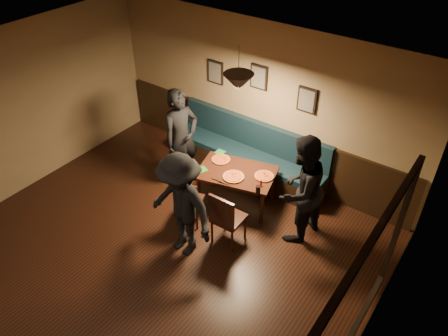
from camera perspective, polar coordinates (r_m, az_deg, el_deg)
name	(u,v)px	position (r m, az deg, el deg)	size (l,w,h in m)	color
floor	(120,287)	(6.42, -13.48, -14.96)	(7.00, 7.00, 0.00)	black
ceiling	(80,109)	(4.63, -18.33, 7.35)	(7.00, 7.00, 0.00)	silver
wall_back	(259,101)	(7.59, 4.57, 8.81)	(6.00, 6.00, 0.00)	#8C704F
wainscot	(255,145)	(8.03, 4.15, 3.03)	(5.88, 0.06, 1.00)	black
booth_bench	(247,152)	(7.83, 3.09, 2.15)	(3.00, 0.60, 1.00)	#0F232D
window_frame	(357,300)	(4.44, 17.08, -16.21)	(0.06, 2.56, 1.86)	black
window_glass	(354,298)	(4.44, 16.71, -16.05)	(2.40, 2.40, 0.00)	black
picture_left	(216,72)	(7.89, -1.12, 12.46)	(0.32, 0.04, 0.42)	black
picture_center	(259,77)	(7.37, 4.61, 11.82)	(0.32, 0.04, 0.42)	black
picture_right	(307,100)	(7.06, 10.82, 8.76)	(0.32, 0.04, 0.42)	black
pendant_lamp	(238,82)	(6.24, 1.91, 11.21)	(0.44, 0.44, 0.25)	black
dining_table	(236,187)	(7.27, 1.61, -2.57)	(1.24, 0.80, 0.67)	#321F0D
chair_near_left	(190,200)	(6.89, -4.52, -4.15)	(0.39, 0.39, 0.88)	#311C0D
chair_near_right	(229,217)	(6.51, 0.64, -6.43)	(0.43, 0.43, 0.97)	black
diner_left	(181,139)	(7.46, -5.62, 3.85)	(0.66, 0.43, 1.82)	black
diner_right	(300,190)	(6.44, 10.00, -2.83)	(0.86, 0.67, 1.78)	black
diner_front	(181,206)	(6.16, -5.68, -5.00)	(1.10, 0.63, 1.70)	black
pizza_a	(221,159)	(7.31, -0.40, 1.13)	(0.31, 0.31, 0.04)	gold
pizza_b	(233,177)	(6.93, 1.25, -1.14)	(0.34, 0.34, 0.04)	#C26F24
pizza_c	(264,176)	(6.97, 5.29, -1.06)	(0.31, 0.31, 0.04)	gold
soda_glass	(258,190)	(6.59, 4.49, -2.92)	(0.07, 0.07, 0.16)	black
tabasco_bottle	(261,183)	(6.75, 4.88, -1.95)	(0.03, 0.03, 0.13)	#921004
napkin_a	(220,152)	(7.51, -0.52, 2.09)	(0.15, 0.15, 0.01)	#1B6828
napkin_b	(202,169)	(7.11, -2.95, -0.19)	(0.16, 0.16, 0.01)	#1B651C
cutlery_set	(220,182)	(6.84, -0.51, -1.86)	(0.02, 0.20, 0.00)	silver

